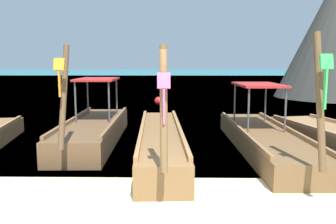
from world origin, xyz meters
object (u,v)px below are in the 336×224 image
longtail_boat_orange_ribbon (94,130)px  longtail_boat_pink_ribbon (161,141)px  mooring_buoy_near (159,101)px  longtail_boat_green_ribbon (264,138)px

longtail_boat_orange_ribbon → longtail_boat_pink_ribbon: (1.98, -1.28, -0.04)m
longtail_boat_pink_ribbon → longtail_boat_orange_ribbon: bearing=147.2°
longtail_boat_orange_ribbon → mooring_buoy_near: (1.50, 8.90, -0.12)m
longtail_boat_orange_ribbon → longtail_boat_green_ribbon: size_ratio=0.92×
longtail_boat_pink_ribbon → longtail_boat_green_ribbon: 2.73m
longtail_boat_orange_ribbon → longtail_boat_pink_ribbon: 2.36m
longtail_boat_orange_ribbon → longtail_boat_green_ribbon: longtail_boat_green_ribbon is taller
longtail_boat_orange_ribbon → mooring_buoy_near: longtail_boat_orange_ribbon is taller
longtail_boat_orange_ribbon → mooring_buoy_near: size_ratio=13.11×
longtail_boat_pink_ribbon → mooring_buoy_near: 10.19m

